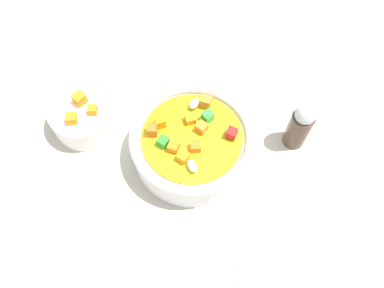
{
  "coord_description": "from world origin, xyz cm",
  "views": [
    {
      "loc": [
        -14.78,
        -18.96,
        47.73
      ],
      "look_at": [
        0.0,
        0.0,
        2.62
      ],
      "focal_mm": 35.01,
      "sensor_mm": 36.0,
      "label": 1
    }
  ],
  "objects": [
    {
      "name": "pepper_shaker",
      "position": [
        12.81,
        -7.43,
        4.16
      ],
      "size": [
        3.12,
        3.12,
        8.38
      ],
      "color": "#4C3828",
      "rests_on": "ground_plane"
    },
    {
      "name": "side_bowl_small",
      "position": [
        -9.12,
        13.41,
        2.37
      ],
      "size": [
        9.86,
        9.86,
        5.5
      ],
      "color": "white",
      "rests_on": "ground_plane"
    },
    {
      "name": "soup_bowl_main",
      "position": [
        0.0,
        0.01,
        2.89
      ],
      "size": [
        16.71,
        16.71,
        6.33
      ],
      "color": "white",
      "rests_on": "ground_plane"
    },
    {
      "name": "spoon",
      "position": [
        2.36,
        -13.94,
        0.44
      ],
      "size": [
        19.06,
        7.93,
        0.91
      ],
      "rotation": [
        0.0,
        0.0,
        6.62
      ],
      "color": "silver",
      "rests_on": "ground_plane"
    },
    {
      "name": "ground_plane",
      "position": [
        0.0,
        0.0,
        -1.0
      ],
      "size": [
        140.0,
        140.0,
        2.0
      ],
      "primitive_type": "cube",
      "color": "#BAB2A0"
    }
  ]
}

